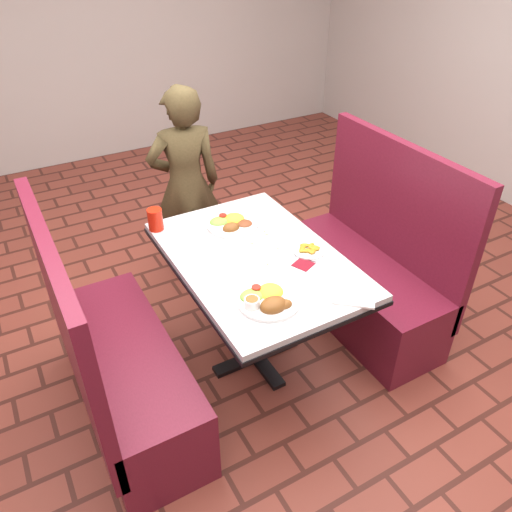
% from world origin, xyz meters
% --- Properties ---
extents(room, '(7.00, 7.04, 2.82)m').
position_xyz_m(room, '(0.00, 0.00, 1.91)').
color(room, brown).
rests_on(room, ground).
extents(dining_table, '(0.81, 1.21, 0.75)m').
position_xyz_m(dining_table, '(0.00, 0.00, 0.65)').
color(dining_table, silver).
rests_on(dining_table, ground).
extents(booth_bench_left, '(0.47, 1.20, 1.17)m').
position_xyz_m(booth_bench_left, '(-0.80, 0.00, 0.33)').
color(booth_bench_left, maroon).
rests_on(booth_bench_left, ground).
extents(booth_bench_right, '(0.47, 1.20, 1.17)m').
position_xyz_m(booth_bench_right, '(0.80, 0.00, 0.33)').
color(booth_bench_right, maroon).
rests_on(booth_bench_right, ground).
extents(diner_person, '(0.54, 0.40, 1.37)m').
position_xyz_m(diner_person, '(0.04, 1.06, 0.69)').
color(diner_person, brown).
rests_on(diner_person, ground).
extents(near_dinner_plate, '(0.30, 0.30, 0.09)m').
position_xyz_m(near_dinner_plate, '(-0.14, -0.36, 0.78)').
color(near_dinner_plate, white).
rests_on(near_dinner_plate, dining_table).
extents(far_dinner_plate, '(0.29, 0.29, 0.08)m').
position_xyz_m(far_dinner_plate, '(0.03, 0.34, 0.78)').
color(far_dinner_plate, white).
rests_on(far_dinner_plate, dining_table).
extents(plantain_plate, '(0.17, 0.17, 0.03)m').
position_xyz_m(plantain_plate, '(0.26, -0.10, 0.76)').
color(plantain_plate, white).
rests_on(plantain_plate, dining_table).
extents(maroon_napkin, '(0.12, 0.12, 0.00)m').
position_xyz_m(maroon_napkin, '(0.17, -0.19, 0.75)').
color(maroon_napkin, maroon).
rests_on(maroon_napkin, dining_table).
extents(spoon_utensil, '(0.08, 0.11, 0.00)m').
position_xyz_m(spoon_utensil, '(0.21, -0.15, 0.75)').
color(spoon_utensil, silver).
rests_on(spoon_utensil, dining_table).
extents(red_tumbler, '(0.08, 0.08, 0.13)m').
position_xyz_m(red_tumbler, '(-0.36, 0.51, 0.81)').
color(red_tumbler, red).
rests_on(red_tumbler, dining_table).
extents(paper_napkin, '(0.24, 0.23, 0.01)m').
position_xyz_m(paper_napkin, '(0.23, -0.52, 0.76)').
color(paper_napkin, white).
rests_on(paper_napkin, dining_table).
extents(knife_utensil, '(0.02, 0.16, 0.00)m').
position_xyz_m(knife_utensil, '(-0.09, -0.38, 0.76)').
color(knife_utensil, silver).
rests_on(knife_utensil, dining_table).
extents(fork_utensil, '(0.01, 0.13, 0.00)m').
position_xyz_m(fork_utensil, '(-0.08, -0.38, 0.76)').
color(fork_utensil, '#B8B9BD').
rests_on(fork_utensil, dining_table).
extents(lettuce_shreds, '(0.28, 0.32, 0.00)m').
position_xyz_m(lettuce_shreds, '(0.04, 0.06, 0.75)').
color(lettuce_shreds, '#8ACE52').
rests_on(lettuce_shreds, dining_table).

